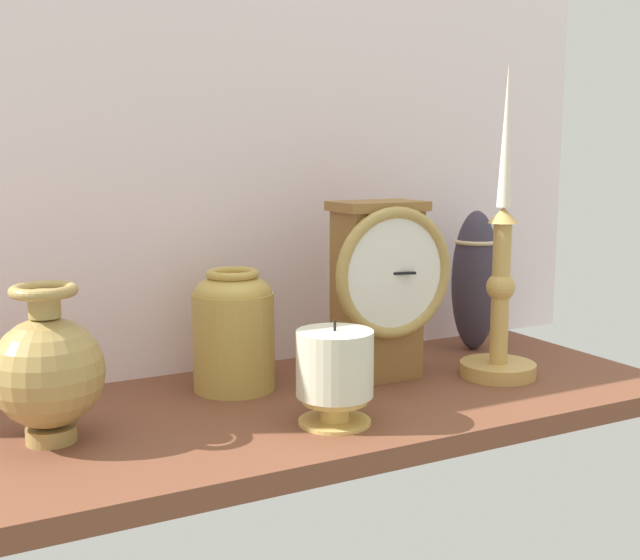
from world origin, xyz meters
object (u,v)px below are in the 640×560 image
at_px(brass_vase_bulbous, 48,370).
at_px(pillar_candle_front, 335,372).
at_px(mantel_clock, 381,286).
at_px(candlestick_tall_left, 500,297).
at_px(tall_ceramic_vase, 475,280).
at_px(brass_vase_jar, 233,327).

xyz_separation_m(brass_vase_bulbous, pillar_candle_front, (0.28, -0.08, -0.02)).
bearing_deg(mantel_clock, candlestick_tall_left, -23.60).
bearing_deg(candlestick_tall_left, brass_vase_bulbous, 177.46).
bearing_deg(mantel_clock, tall_ceramic_vase, 18.28).
xyz_separation_m(pillar_candle_front, tall_ceramic_vase, (0.34, 0.19, 0.05)).
bearing_deg(candlestick_tall_left, brass_vase_jar, 161.58).
bearing_deg(tall_ceramic_vase, mantel_clock, -161.72).
distance_m(candlestick_tall_left, brass_vase_jar, 0.34).
bearing_deg(tall_ceramic_vase, candlestick_tall_left, -116.00).
relative_size(brass_vase_bulbous, brass_vase_jar, 1.08).
height_order(brass_vase_bulbous, tall_ceramic_vase, tall_ceramic_vase).
distance_m(mantel_clock, brass_vase_jar, 0.19).
bearing_deg(brass_vase_bulbous, pillar_candle_front, -16.99).
xyz_separation_m(candlestick_tall_left, tall_ceramic_vase, (0.06, 0.13, -0.00)).
relative_size(candlestick_tall_left, tall_ceramic_vase, 1.94).
relative_size(mantel_clock, pillar_candle_front, 2.00).
xyz_separation_m(brass_vase_jar, tall_ceramic_vase, (0.38, 0.02, 0.03)).
bearing_deg(pillar_candle_front, brass_vase_jar, 105.88).
bearing_deg(mantel_clock, brass_vase_jar, 165.86).
bearing_deg(tall_ceramic_vase, brass_vase_jar, -176.73).
bearing_deg(candlestick_tall_left, pillar_candle_front, -167.61).
relative_size(brass_vase_bulbous, pillar_candle_front, 1.41).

